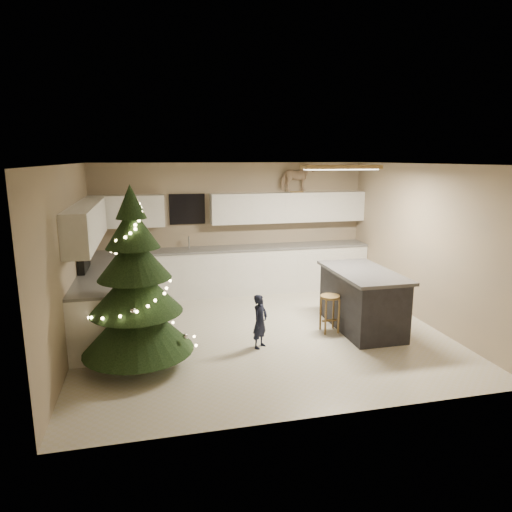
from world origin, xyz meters
name	(u,v)px	position (x,y,z in m)	size (l,w,h in m)	color
ground_plane	(261,332)	(0.00, 0.00, 0.00)	(5.50, 5.50, 0.00)	beige
room_shell	(263,222)	(0.02, 0.00, 1.75)	(5.52, 5.02, 2.61)	tan
cabinetry	(192,265)	(-0.91, 1.65, 0.76)	(5.50, 3.20, 2.00)	white
island	(362,299)	(1.60, -0.21, 0.48)	(0.90, 1.70, 0.95)	black
bar_stool	(330,305)	(1.05, -0.24, 0.44)	(0.31, 0.31, 0.59)	olive
christmas_tree	(136,294)	(-1.85, -0.78, 0.98)	(1.49, 1.44, 2.38)	#3F2816
toddler	(260,321)	(-0.16, -0.58, 0.39)	(0.29, 0.19, 0.79)	black
rocking_horse	(297,178)	(1.32, 2.33, 2.30)	(0.69, 0.39, 0.57)	olive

